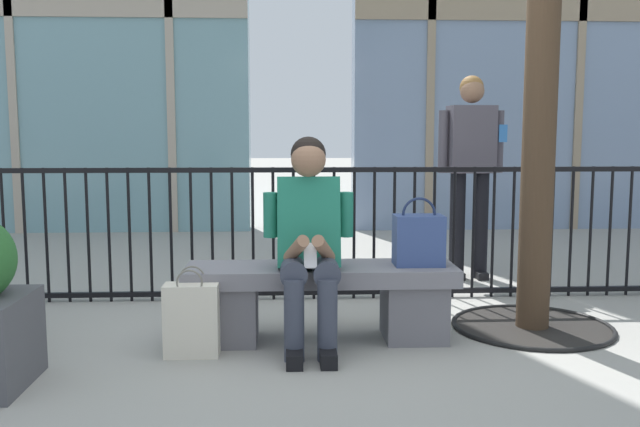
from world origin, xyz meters
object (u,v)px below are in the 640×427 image
bystander_at_railing (470,161)px  handbag_on_bench (419,239)px  seated_person_with_phone (309,236)px  shopping_bag (192,319)px  stone_bench (321,295)px

bystander_at_railing → handbag_on_bench: bearing=-114.3°
handbag_on_bench → seated_person_with_phone: bearing=-169.7°
shopping_bag → bystander_at_railing: size_ratio=0.29×
stone_bench → seated_person_with_phone: size_ratio=1.32×
bystander_at_railing → shopping_bag: bearing=-136.8°
shopping_bag → bystander_at_railing: 2.96m
handbag_on_bench → bystander_at_railing: bearing=65.7°
stone_bench → handbag_on_bench: bearing=-1.0°
stone_bench → seated_person_with_phone: bearing=-120.0°
seated_person_with_phone → shopping_bag: size_ratio=2.43×
stone_bench → bystander_at_railing: size_ratio=0.94×
handbag_on_bench → shopping_bag: 1.39m
shopping_bag → handbag_on_bench: bearing=10.8°
seated_person_with_phone → bystander_at_railing: 2.34m
handbag_on_bench → shopping_bag: bearing=-169.2°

